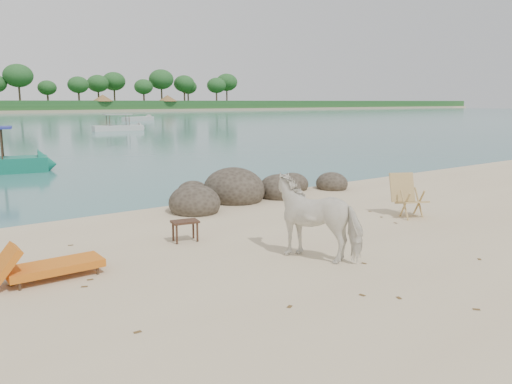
% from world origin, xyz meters
% --- Properties ---
extents(boulders, '(6.57, 3.00, 1.32)m').
position_xyz_m(boulders, '(2.57, 5.52, 0.25)').
color(boulders, '#312920').
rests_on(boulders, ground).
extents(cow, '(1.56, 1.97, 1.52)m').
position_xyz_m(cow, '(0.50, 0.21, 0.76)').
color(cow, white).
rests_on(cow, ground).
extents(side_table, '(0.60, 0.44, 0.44)m').
position_xyz_m(side_table, '(-1.04, 2.55, 0.22)').
color(side_table, black).
rests_on(side_table, ground).
extents(lounge_chair, '(1.87, 0.67, 0.56)m').
position_xyz_m(lounge_chair, '(-3.79, 1.89, 0.28)').
color(lounge_chair, orange).
rests_on(lounge_chair, ground).
extents(deck_chair, '(0.95, 0.98, 1.08)m').
position_xyz_m(deck_chair, '(4.62, 1.19, 0.54)').
color(deck_chair, tan).
rests_on(deck_chair, ground).
extents(boat_mid, '(5.61, 1.65, 2.70)m').
position_xyz_m(boat_mid, '(12.87, 42.75, 1.35)').
color(boat_mid, beige).
rests_on(boat_mid, water).
extents(boat_far, '(6.42, 4.12, 0.75)m').
position_xyz_m(boat_far, '(24.77, 65.79, 0.37)').
color(boat_far, '#B7B7B3').
rests_on(boat_far, water).
extents(dead_leaves, '(8.84, 6.87, 0.00)m').
position_xyz_m(dead_leaves, '(0.18, 0.50, 0.01)').
color(dead_leaves, brown).
rests_on(dead_leaves, ground).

